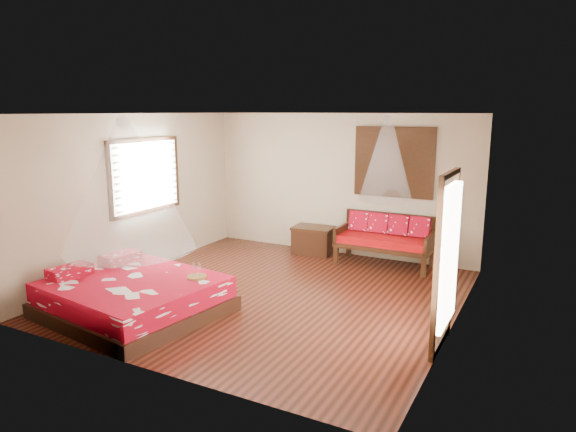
{
  "coord_description": "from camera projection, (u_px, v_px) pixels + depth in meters",
  "views": [
    {
      "loc": [
        3.8,
        -6.7,
        2.85
      ],
      "look_at": [
        -0.03,
        0.59,
        1.15
      ],
      "focal_mm": 32.0,
      "sensor_mm": 36.0,
      "label": 1
    }
  ],
  "objects": [
    {
      "name": "daybed",
      "position": [
        386.0,
        238.0,
        9.57
      ],
      "size": [
        1.76,
        0.78,
        0.94
      ],
      "color": "black",
      "rests_on": "floor"
    },
    {
      "name": "window_left",
      "position": [
        146.0,
        176.0,
        9.18
      ],
      "size": [
        0.1,
        1.74,
        1.34
      ],
      "color": "black",
      "rests_on": "wall_left"
    },
    {
      "name": "storage_chest",
      "position": [
        313.0,
        240.0,
        10.37
      ],
      "size": [
        0.85,
        0.65,
        0.55
      ],
      "rotation": [
        0.0,
        0.0,
        0.08
      ],
      "color": "black",
      "rests_on": "floor"
    },
    {
      "name": "glazed_door",
      "position": [
        445.0,
        262.0,
        6.14
      ],
      "size": [
        0.08,
        1.02,
        2.16
      ],
      "color": "black",
      "rests_on": "floor"
    },
    {
      "name": "wine_tray",
      "position": [
        197.0,
        274.0,
        7.32
      ],
      "size": [
        0.28,
        0.28,
        0.23
      ],
      "rotation": [
        0.0,
        0.0,
        0.39
      ],
      "color": "brown",
      "rests_on": "bed"
    },
    {
      "name": "mosquito_net_main",
      "position": [
        127.0,
        185.0,
        6.97
      ],
      "size": [
        1.8,
        1.8,
        1.8
      ],
      "primitive_type": "cone",
      "color": "white",
      "rests_on": "ceiling"
    },
    {
      "name": "bed",
      "position": [
        133.0,
        296.0,
        7.31
      ],
      "size": [
        2.52,
        2.34,
        0.65
      ],
      "rotation": [
        0.0,
        0.0,
        -0.14
      ],
      "color": "black",
      "rests_on": "floor"
    },
    {
      "name": "room",
      "position": [
        272.0,
        207.0,
        7.83
      ],
      "size": [
        5.54,
        5.54,
        2.84
      ],
      "color": "black",
      "rests_on": "ground"
    },
    {
      "name": "mosquito_net_daybed",
      "position": [
        387.0,
        159.0,
        9.16
      ],
      "size": [
        0.97,
        0.97,
        1.5
      ],
      "primitive_type": "cone",
      "color": "white",
      "rests_on": "ceiling"
    },
    {
      "name": "shutter_panel",
      "position": [
        394.0,
        162.0,
        9.59
      ],
      "size": [
        1.52,
        0.06,
        1.32
      ],
      "color": "black",
      "rests_on": "wall_back"
    }
  ]
}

